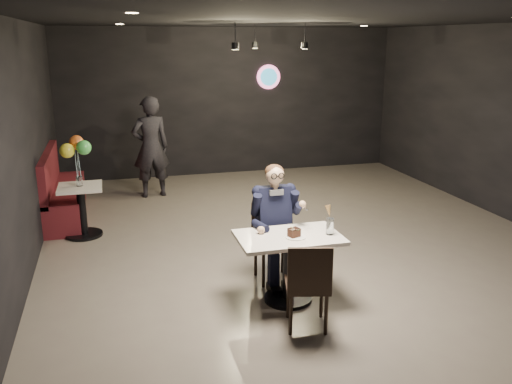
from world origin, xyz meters
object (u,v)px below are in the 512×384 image
object	(u,v)px
sundae_glass	(330,226)
booth_bench	(64,184)
seated_man	(274,222)
balloon_vase	(79,181)
main_table	(288,268)
chair_near	(307,283)
chair_far	(274,243)
passerby	(151,147)
side_table	(82,211)

from	to	relation	value
sundae_glass	booth_bench	xyz separation A→B (m)	(-2.95, 3.78, -0.30)
seated_man	balloon_vase	distance (m)	3.09
booth_bench	sundae_glass	bearing A→B (deg)	-52.03
main_table	chair_near	xyz separation A→B (m)	(0.00, -0.57, 0.09)
sundae_glass	chair_far	bearing A→B (deg)	124.51
chair_far	seated_man	bearing A→B (deg)	0.00
chair_near	sundae_glass	size ratio (longest dim) A/B	5.13
main_table	passerby	distance (m)	4.70
chair_far	chair_near	xyz separation A→B (m)	(0.00, -1.12, 0.00)
chair_near	sundae_glass	world-z (taller)	sundae_glass
balloon_vase	chair_far	bearing A→B (deg)	-44.13
chair_near	side_table	bearing A→B (deg)	138.70
seated_man	balloon_vase	xyz separation A→B (m)	(-2.22, 2.15, 0.10)
chair_far	passerby	xyz separation A→B (m)	(-1.07, 4.00, 0.44)
booth_bench	chair_near	bearing A→B (deg)	-59.48
main_table	chair_far	world-z (taller)	chair_far
balloon_vase	sundae_glass	bearing A→B (deg)	-46.37
main_table	side_table	distance (m)	3.50
sundae_glass	balloon_vase	size ratio (longest dim) A/B	1.31
main_table	chair_far	xyz separation A→B (m)	(0.00, 0.55, 0.09)
booth_bench	side_table	world-z (taller)	booth_bench
main_table	balloon_vase	xyz separation A→B (m)	(-2.22, 2.70, 0.44)
main_table	seated_man	distance (m)	0.65
seated_man	chair_near	bearing A→B (deg)	-90.00
sundae_glass	balloon_vase	distance (m)	3.84
sundae_glass	booth_bench	bearing A→B (deg)	127.97
balloon_vase	chair_near	bearing A→B (deg)	-55.86
sundae_glass	booth_bench	distance (m)	4.80
chair_near	side_table	distance (m)	3.95
sundae_glass	side_table	size ratio (longest dim) A/B	0.24
balloon_vase	seated_man	bearing A→B (deg)	-44.13
seated_man	booth_bench	world-z (taller)	seated_man
main_table	sundae_glass	size ratio (longest dim) A/B	6.14
main_table	booth_bench	xyz separation A→B (m)	(-2.52, 3.70, 0.16)
passerby	chair_near	bearing A→B (deg)	94.00
booth_bench	seated_man	bearing A→B (deg)	-51.38
main_table	seated_man	size ratio (longest dim) A/B	0.76
sundae_glass	main_table	bearing A→B (deg)	169.93
side_table	balloon_vase	bearing A→B (deg)	0.00
sundae_glass	balloon_vase	world-z (taller)	sundae_glass
balloon_vase	main_table	bearing A→B (deg)	-50.61
chair_far	side_table	bearing A→B (deg)	135.87
seated_man	balloon_vase	world-z (taller)	seated_man
chair_far	balloon_vase	distance (m)	3.11
seated_man	passerby	size ratio (longest dim) A/B	0.80
seated_man	sundae_glass	bearing A→B (deg)	-55.49
chair_near	seated_man	bearing A→B (deg)	104.56
chair_near	side_table	size ratio (longest dim) A/B	1.21
sundae_glass	seated_man	bearing A→B (deg)	124.51
chair_near	balloon_vase	xyz separation A→B (m)	(-2.22, 3.27, 0.36)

